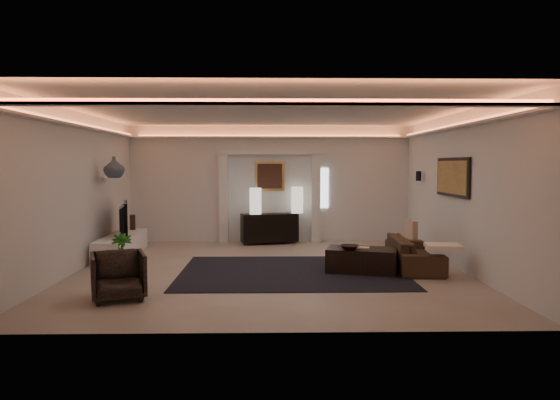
{
  "coord_description": "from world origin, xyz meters",
  "views": [
    {
      "loc": [
        0.0,
        -9.21,
        1.94
      ],
      "look_at": [
        0.2,
        0.6,
        1.25
      ],
      "focal_mm": 32.46,
      "sensor_mm": 36.0,
      "label": 1
    }
  ],
  "objects_px": {
    "console": "(270,228)",
    "armchair": "(118,276)",
    "sofa": "(414,253)",
    "coffee_table": "(362,261)"
  },
  "relations": [
    {
      "from": "armchair",
      "to": "sofa",
      "type": "bearing_deg",
      "value": 3.04
    },
    {
      "from": "sofa",
      "to": "coffee_table",
      "type": "height_order",
      "value": "sofa"
    },
    {
      "from": "console",
      "to": "coffee_table",
      "type": "xyz_separation_m",
      "value": [
        1.66,
        -3.33,
        -0.2
      ]
    },
    {
      "from": "coffee_table",
      "to": "armchair",
      "type": "bearing_deg",
      "value": -140.25
    },
    {
      "from": "console",
      "to": "coffee_table",
      "type": "bearing_deg",
      "value": -76.73
    },
    {
      "from": "console",
      "to": "armchair",
      "type": "bearing_deg",
      "value": -126.41
    },
    {
      "from": "sofa",
      "to": "armchair",
      "type": "xyz_separation_m",
      "value": [
        -4.88,
        -2.12,
        0.06
      ]
    },
    {
      "from": "console",
      "to": "sofa",
      "type": "bearing_deg",
      "value": -60.99
    },
    {
      "from": "sofa",
      "to": "console",
      "type": "bearing_deg",
      "value": 46.43
    },
    {
      "from": "coffee_table",
      "to": "console",
      "type": "bearing_deg",
      "value": 131.63
    }
  ]
}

